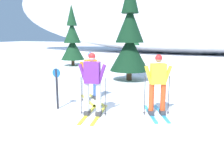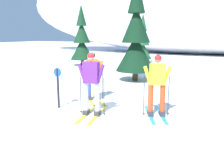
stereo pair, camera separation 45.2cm
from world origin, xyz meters
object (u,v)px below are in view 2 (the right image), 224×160
Objects in this scene: trail_marker_post at (58,85)px; skier_purple_jacket at (91,83)px; pine_tree_center_left at (142,43)px; skier_orange_jacket at (93,75)px; pine_tree_far_left at (82,40)px; pine_tree_center_right at (136,38)px; skier_yellow_jacket at (157,84)px.

skier_purple_jacket is at bearing -5.54° from trail_marker_post.
pine_tree_center_left is at bearing 96.95° from trail_marker_post.
skier_orange_jacket is at bearing -79.63° from pine_tree_center_left.
pine_tree_far_left is 0.89× the size of pine_tree_center_right.
pine_tree_far_left is (-6.64, 9.42, 0.94)m from skier_purple_jacket.
pine_tree_center_right is at bearing 117.56° from skier_yellow_jacket.
skier_orange_jacket is 9.93m from pine_tree_far_left.
pine_tree_center_left is 7.16m from pine_tree_center_right.
pine_tree_far_left is at bearing -142.45° from pine_tree_center_left.
skier_purple_jacket reaches higher than skier_yellow_jacket.
skier_yellow_jacket is 12.06m from pine_tree_far_left.
skier_purple_jacket is 1.87m from skier_yellow_jacket.
skier_purple_jacket is at bearing -77.14° from pine_tree_center_left.
skier_orange_jacket is 1.42m from trail_marker_post.
pine_tree_center_left is at bearing 111.32° from skier_yellow_jacket.
skier_yellow_jacket is at bearing 11.94° from trail_marker_post.
pine_tree_far_left is 1.15× the size of pine_tree_center_left.
pine_tree_center_right is at bearing 97.99° from skier_purple_jacket.
pine_tree_center_left reaches higher than skier_yellow_jacket.
skier_yellow_jacket is 1.37× the size of trail_marker_post.
pine_tree_far_left is (-5.82, 7.98, 1.01)m from skier_orange_jacket.
pine_tree_far_left reaches higher than skier_purple_jacket.
trail_marker_post is at bearing -168.06° from skier_yellow_jacket.
pine_tree_center_right is (0.05, 4.08, 1.25)m from skier_orange_jacket.
pine_tree_center_left is 0.77× the size of pine_tree_center_right.
trail_marker_post is at bearing 174.46° from skier_purple_jacket.
skier_orange_jacket is 0.43× the size of pine_tree_center_left.
skier_orange_jacket is 0.97× the size of skier_yellow_jacket.
skier_yellow_jacket reaches higher than trail_marker_post.
skier_yellow_jacket is 0.35× the size of pine_tree_center_right.
skier_purple_jacket is 1.36m from trail_marker_post.
skier_yellow_jacket is at bearing -68.68° from pine_tree_center_left.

